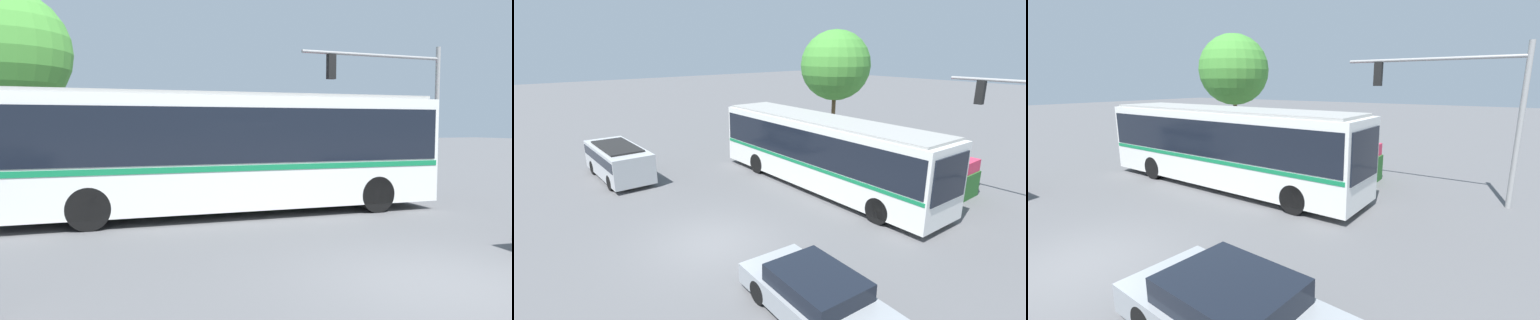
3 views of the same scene
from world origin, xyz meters
The scene contains 6 objects.
ground_plane centered at (0.00, 0.00, 0.00)m, with size 140.00×140.00×0.00m, color #5B5B5E.
city_bus centered at (-1.48, 6.64, 1.83)m, with size 11.99×2.88×3.21m.
sedan_foreground centered at (4.71, 0.01, 0.55)m, with size 4.45×2.23×1.15m.
suv_left_lane centered at (-8.60, -0.13, 0.96)m, with size 4.93×2.04×1.65m.
flowering_hedge centered at (0.44, 10.39, 0.80)m, with size 6.35×1.53×1.63m.
street_tree_left centered at (-7.53, 14.19, 5.04)m, with size 4.60×4.60×7.35m.
Camera 2 is at (9.96, -5.76, 6.19)m, focal length 26.92 mm.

